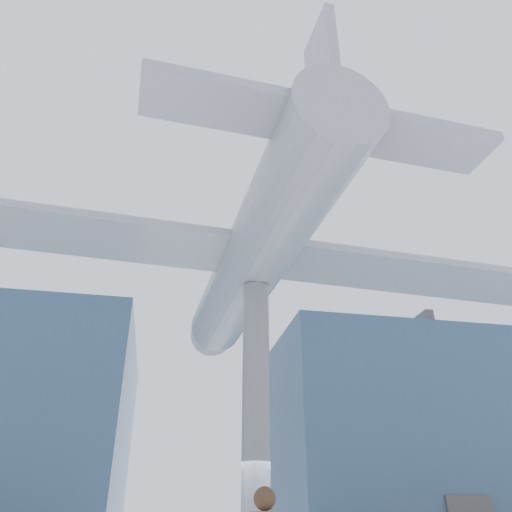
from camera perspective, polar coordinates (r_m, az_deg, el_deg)
glass_pavilion_right at (r=27.20m, az=14.79°, el=-20.71°), size 12.00×12.62×9.69m
support_pylon_central at (r=10.78m, az=0.00°, el=-18.98°), size 0.58×0.58×6.32m
suspended_airplane at (r=12.17m, az=-0.13°, el=-0.15°), size 19.00×11.79×3.28m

